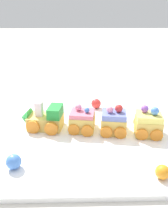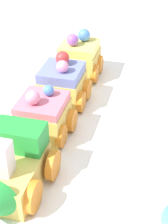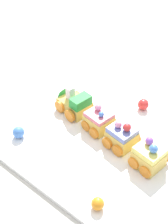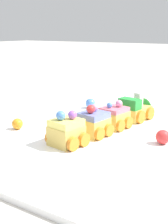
# 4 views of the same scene
# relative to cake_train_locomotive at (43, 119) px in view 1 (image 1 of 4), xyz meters

# --- Properties ---
(ground_plane) EXTENTS (10.00, 10.00, 0.00)m
(ground_plane) POSITION_rel_cake_train_locomotive_xyz_m (-0.12, 0.04, -0.04)
(ground_plane) COLOR beige
(display_board) EXTENTS (0.75, 0.42, 0.01)m
(display_board) POSITION_rel_cake_train_locomotive_xyz_m (-0.12, 0.04, -0.03)
(display_board) COLOR white
(display_board) RESTS_ON ground_plane
(cake_train_locomotive) EXTENTS (0.12, 0.09, 0.07)m
(cake_train_locomotive) POSITION_rel_cake_train_locomotive_xyz_m (0.00, 0.00, 0.00)
(cake_train_locomotive) COLOR #E0BC56
(cake_train_locomotive) RESTS_ON display_board
(cake_car_strawberry) EXTENTS (0.07, 0.08, 0.07)m
(cake_car_strawberry) POSITION_rel_cake_train_locomotive_xyz_m (-0.11, 0.02, 0.00)
(cake_car_strawberry) COLOR #E0BC56
(cake_car_strawberry) RESTS_ON display_board
(cake_car_blueberry) EXTENTS (0.07, 0.08, 0.08)m
(cake_car_blueberry) POSITION_rel_cake_train_locomotive_xyz_m (-0.19, 0.03, 0.00)
(cake_car_blueberry) COLOR #E0BC56
(cake_car_blueberry) RESTS_ON display_board
(cake_car_lemon) EXTENTS (0.07, 0.08, 0.08)m
(cake_car_lemon) POSITION_rel_cake_train_locomotive_xyz_m (-0.27, 0.04, 0.00)
(cake_car_lemon) COLOR #E0BC56
(cake_car_lemon) RESTS_ON display_board
(gumball_orange) EXTENTS (0.03, 0.03, 0.03)m
(gumball_orange) POSITION_rel_cake_train_locomotive_xyz_m (-0.25, 0.21, -0.01)
(gumball_orange) COLOR orange
(gumball_orange) RESTS_ON display_board
(gumball_red) EXTENTS (0.03, 0.03, 0.03)m
(gumball_red) POSITION_rel_cake_train_locomotive_xyz_m (-0.15, -0.13, -0.01)
(gumball_red) COLOR red
(gumball_red) RESTS_ON display_board
(gumball_blue) EXTENTS (0.03, 0.03, 0.03)m
(gumball_blue) POSITION_rel_cake_train_locomotive_xyz_m (0.03, 0.17, -0.01)
(gumball_blue) COLOR #4C84E0
(gumball_blue) RESTS_ON display_board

